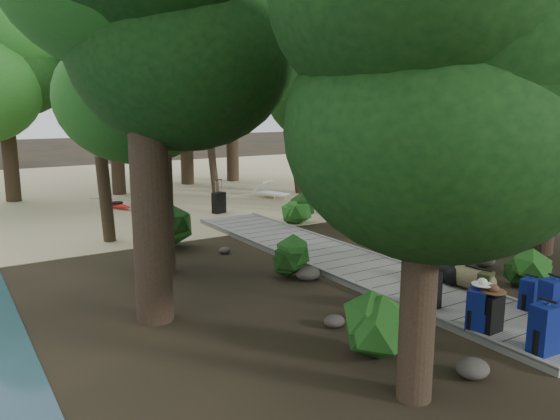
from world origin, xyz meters
TOP-DOWN VIEW (x-y plane):
  - ground at (0.00, 0.00)m, footprint 120.00×120.00m
  - sand_beach at (0.00, 16.00)m, footprint 40.00×22.00m
  - boardwalk at (0.00, 1.00)m, footprint 2.00×12.00m
  - backpack_left_a at (-0.66, -4.55)m, footprint 0.45×0.33m
  - backpack_left_b at (-0.67, -3.62)m, footprint 0.38×0.28m
  - backpack_left_c at (-0.76, -3.44)m, footprint 0.49×0.44m
  - backpack_left_d at (-0.79, -2.06)m, footprint 0.39×0.31m
  - backpack_right_b at (0.63, -3.89)m, footprint 0.48×0.37m
  - backpack_right_c at (0.79, -3.36)m, footprint 0.40×0.30m
  - backpack_right_d at (0.73, -2.47)m, footprint 0.38×0.33m
  - duffel_right_khaki at (0.78, -2.11)m, footprint 0.47×0.68m
  - duffel_right_black at (0.70, -1.43)m, footprint 0.50×0.71m
  - suitcase_on_boardwalk at (-0.75, -2.37)m, footprint 0.45×0.28m
  - lone_suitcase_on_sand at (0.26, 8.20)m, footprint 0.53×0.40m
  - hat_brown at (-0.66, -3.63)m, footprint 0.41×0.41m
  - hat_white at (-0.73, -3.47)m, footprint 0.34×0.34m
  - kayak at (-2.52, 10.97)m, footprint 1.67×3.24m
  - sun_lounger at (3.55, 9.95)m, footprint 1.21×2.04m
  - tree_right_b at (4.89, -0.92)m, footprint 5.54×5.54m
  - tree_right_c at (3.15, 1.30)m, footprint 5.18×5.18m
  - tree_right_d at (5.58, 4.60)m, footprint 5.87×5.87m
  - tree_right_e at (4.38, 7.61)m, footprint 4.58×4.58m
  - tree_right_f at (6.40, 9.06)m, footprint 5.02×5.02m
  - tree_left_a at (-3.08, -4.29)m, footprint 3.87×3.87m
  - tree_left_b at (-4.98, 0.03)m, footprint 5.13×5.13m
  - tree_left_c at (-3.85, 2.61)m, footprint 4.28×4.28m
  - tree_back_a at (-1.47, 14.31)m, footprint 4.69×4.69m
  - tree_back_b at (2.25, 15.69)m, footprint 4.97×4.97m
  - tree_back_c at (4.62, 15.50)m, footprint 4.83×4.83m
  - tree_back_d at (-5.51, 14.77)m, footprint 4.94×4.94m
  - palm_right_a at (3.40, 6.42)m, footprint 3.96×3.96m
  - palm_right_b at (5.17, 10.70)m, footprint 4.76×4.76m
  - palm_right_c at (2.49, 12.80)m, footprint 4.49×4.49m
  - palm_left_a at (-4.36, 6.10)m, footprint 4.62×4.62m
  - rock_left_a at (-1.99, -4.34)m, footprint 0.49×0.44m
  - rock_left_b at (-2.51, -1.91)m, footprint 0.37×0.34m
  - rock_left_c at (-1.42, 0.42)m, footprint 0.55×0.49m
  - rock_left_d at (-1.96, 3.34)m, footprint 0.30×0.27m
  - rock_right_a at (1.58, -3.28)m, footprint 0.42×0.38m
  - rock_right_b at (2.68, -0.98)m, footprint 0.49×0.44m
  - rock_right_c at (2.01, 1.11)m, footprint 0.37×0.33m
  - rock_right_d at (2.76, 3.84)m, footprint 0.57×0.51m
  - shrub_left_a at (-2.56, -3.23)m, footprint 1.09×1.09m
  - shrub_left_b at (-1.66, 0.63)m, footprint 0.94×0.94m
  - shrub_left_c at (-2.93, 4.60)m, footprint 1.36×1.36m
  - shrub_right_a at (1.98, -2.48)m, footprint 0.94×0.94m
  - shrub_right_b at (2.70, 2.37)m, footprint 1.47×1.47m
  - shrub_right_c at (1.60, 5.38)m, footprint 0.95×0.95m

SIDE VIEW (x-z plane):
  - ground at x=0.00m, z-range 0.00..0.00m
  - sand_beach at x=0.00m, z-range 0.00..0.02m
  - boardwalk at x=0.00m, z-range 0.00..0.12m
  - rock_left_d at x=-1.96m, z-range 0.00..0.16m
  - rock_right_c at x=2.01m, z-range 0.00..0.20m
  - rock_left_b at x=-2.51m, z-range 0.00..0.21m
  - rock_right_a at x=1.58m, z-range 0.00..0.23m
  - rock_left_a at x=-1.99m, z-range 0.00..0.27m
  - rock_right_b at x=2.68m, z-range 0.00..0.27m
  - rock_left_c at x=-1.42m, z-range 0.00..0.30m
  - rock_right_d at x=2.76m, z-range 0.00..0.31m
  - kayak at x=-2.52m, z-range 0.02..0.34m
  - duffel_right_black at x=0.70m, z-range 0.12..0.53m
  - sun_lounger at x=3.55m, z-range 0.02..0.65m
  - duffel_right_khaki at x=0.78m, z-range 0.12..0.56m
  - backpack_right_d at x=0.73m, z-range 0.12..0.62m
  - lone_suitcase_on_sand at x=0.26m, z-range 0.02..0.75m
  - backpack_left_d at x=-0.79m, z-range 0.12..0.66m
  - shrub_left_b at x=-1.66m, z-range 0.00..0.84m
  - shrub_right_a at x=1.98m, z-range 0.00..0.84m
  - shrub_right_c at x=1.60m, z-range 0.00..0.85m
  - backpack_right_c at x=0.79m, z-range 0.12..0.74m
  - suitcase_on_boardwalk at x=-0.75m, z-range 0.12..0.79m
  - backpack_left_b at x=-0.67m, z-range 0.12..0.79m
  - shrub_left_a at x=-2.56m, z-range 0.00..0.98m
  - backpack_left_c at x=-0.76m, z-range 0.12..0.87m
  - backpack_right_b at x=0.63m, z-range 0.12..0.92m
  - backpack_left_a at x=-0.66m, z-range 0.12..0.94m
  - shrub_left_c at x=-2.93m, z-range 0.00..1.22m
  - shrub_right_b at x=2.70m, z-range 0.00..1.32m
  - hat_brown at x=-0.66m, z-range 0.79..0.91m
  - hat_white at x=-0.73m, z-range 0.87..0.99m
  - tree_left_a at x=-3.08m, z-range 0.00..6.45m
  - palm_right_a at x=3.40m, z-range 0.00..6.75m
  - palm_right_c at x=2.49m, z-range 0.00..7.14m
  - palm_left_a at x=-4.36m, z-range 0.00..7.35m
  - tree_left_c at x=-3.85m, z-range 0.00..7.44m
  - tree_back_a at x=-1.47m, z-range 0.00..8.12m
  - tree_back_d at x=-5.51m, z-range 0.00..8.23m
  - tree_right_e at x=4.38m, z-range 0.00..8.24m
  - tree_back_c at x=4.62m, z-range 0.00..8.69m
  - tree_back_b at x=2.25m, z-range 0.00..8.87m
  - tree_right_f at x=6.40m, z-range 0.00..8.96m
  - tree_right_c at x=3.15m, z-range 0.00..8.96m
  - palm_right_b at x=5.17m, z-range 0.00..9.19m
  - tree_left_b at x=-4.98m, z-range 0.00..9.23m
  - tree_right_b at x=4.89m, z-range 0.00..9.89m
  - tree_right_d at x=5.58m, z-range 0.00..10.76m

